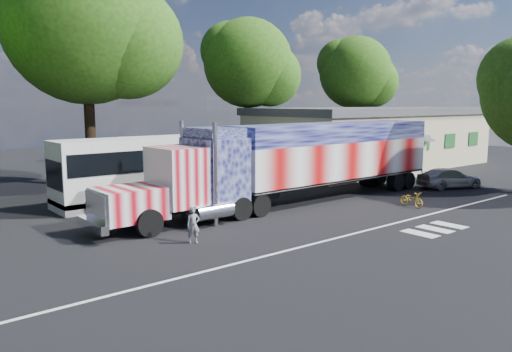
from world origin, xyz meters
TOP-DOWN VIEW (x-y plane):
  - ground at (0.00, 0.00)m, footprint 100.00×100.00m
  - lane_markings at (1.71, -3.77)m, footprint 30.00×2.67m
  - semi_truck at (3.59, 3.36)m, footprint 22.29×3.52m
  - coach_bus at (-1.80, 9.28)m, footprint 12.63×2.94m
  - hall_building at (19.92, 10.86)m, footprint 22.40×12.80m
  - parked_car at (14.74, 0.66)m, footprint 4.86×3.29m
  - woman at (-5.57, 0.20)m, footprint 0.63×0.52m
  - bicycle at (7.49, -1.27)m, footprint 0.77×1.62m
  - tree_n_mid at (-3.19, 16.37)m, footprint 11.08×10.55m
  - tree_far_ne at (26.32, 18.27)m, footprint 8.00×7.62m
  - tree_ne_a at (10.54, 16.70)m, footprint 7.79×7.42m

SIDE VIEW (x-z plane):
  - ground at x=0.00m, z-range 0.00..0.00m
  - lane_markings at x=1.71m, z-range 0.00..0.01m
  - bicycle at x=7.49m, z-range 0.00..0.82m
  - parked_car at x=14.74m, z-range 0.00..1.31m
  - woman at x=-5.57m, z-range 0.00..1.47m
  - coach_bus at x=-1.80m, z-range 0.07..3.74m
  - semi_truck at x=3.59m, z-range 0.07..4.82m
  - hall_building at x=19.92m, z-range 0.02..5.22m
  - tree_far_ne at x=26.32m, z-range 2.43..15.04m
  - tree_ne_a at x=10.54m, z-range 2.53..15.15m
  - tree_n_mid at x=-3.19m, z-range 2.68..18.72m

